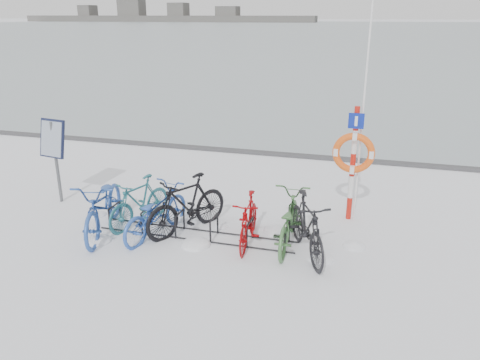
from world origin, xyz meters
The scene contains 15 objects.
ground centered at (0.00, 0.00, 0.00)m, with size 900.00×900.00×0.00m, color white.
ice_sheet centered at (0.00, 155.00, 0.01)m, with size 400.00×298.00×0.02m, color #9DABB1.
quay_edge centered at (0.00, 5.90, 0.05)m, with size 400.00×0.25×0.10m, color #3F3F42.
bike_rack centered at (0.00, 0.00, 0.18)m, with size 4.00×0.48×0.46m.
info_board centered at (-3.70, 0.81, 1.41)m, with size 0.68×0.34×1.95m.
lifebuoy_station centered at (2.84, 1.61, 1.48)m, with size 0.85×0.23×4.40m.
shoreline centered at (-122.02, 260.00, 2.79)m, with size 180.00×12.00×9.50m.
bike_0 centered at (-1.84, -0.29, 0.59)m, with size 0.79×2.27×1.19m, color #2A4F9F.
bike_1 centered at (-1.33, 0.22, 0.52)m, with size 0.49×1.72×1.04m, color #22626E.
bike_2 centered at (-0.80, -0.13, 0.51)m, with size 0.67×1.93×1.01m, color #2D56B2.
bike_3 centered at (-0.26, 0.18, 0.59)m, with size 0.56×1.97×1.19m, color black.
bike_4 centered at (1.05, 0.00, 0.49)m, with size 0.47×1.65×0.99m, color #980609.
bike_5 centered at (1.78, 0.17, 0.51)m, with size 0.68×1.95×1.02m, color #3E6E3A.
bike_6 centered at (2.18, -0.14, 0.58)m, with size 0.54×1.91×1.15m, color black.
snow_drifts centered at (0.37, 0.00, 0.00)m, with size 5.88×1.92×0.21m.
Camera 1 is at (3.10, -7.80, 4.13)m, focal length 35.00 mm.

